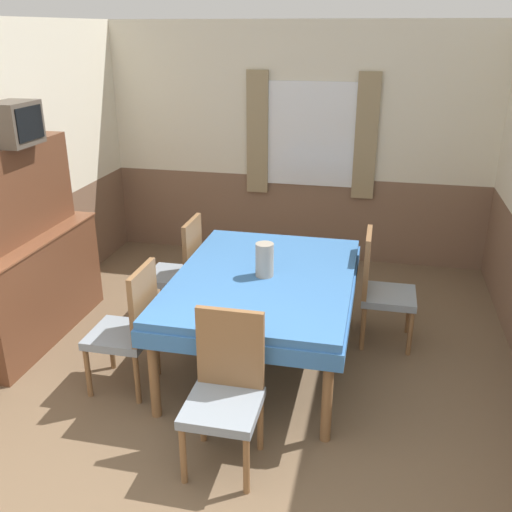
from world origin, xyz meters
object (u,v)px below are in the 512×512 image
at_px(chair_left_near, 130,326).
at_px(vase, 265,260).
at_px(chair_right_far, 380,286).
at_px(chair_left_far, 180,268).
at_px(chair_head_near, 225,388).
at_px(dining_table, 264,287).
at_px(tv, 14,124).
at_px(sideboard, 27,261).

bearing_deg(chair_left_near, vase, -58.84).
relative_size(chair_left_near, chair_right_far, 1.00).
xyz_separation_m(chair_left_near, chair_left_far, (0.00, 1.09, 0.00)).
height_order(chair_left_near, chair_head_near, same).
distance_m(dining_table, tv, 2.30).
height_order(chair_left_near, tv, tv).
bearing_deg(tv, sideboard, -139.38).
relative_size(chair_left_far, chair_right_far, 1.00).
bearing_deg(sideboard, tv, 40.62).
distance_m(dining_table, sideboard, 2.02).
xyz_separation_m(chair_left_far, tv, (-1.10, -0.51, 1.32)).
bearing_deg(chair_left_far, chair_head_near, -152.35).
bearing_deg(sideboard, chair_left_near, -25.09).
relative_size(chair_left_near, chair_left_far, 1.00).
bearing_deg(chair_left_far, chair_right_far, -90.00).
distance_m(dining_table, chair_left_near, 1.05).
relative_size(chair_head_near, chair_right_far, 1.00).
distance_m(sideboard, tv, 1.13).
relative_size(dining_table, chair_head_near, 1.92).
height_order(dining_table, chair_right_far, chair_right_far).
distance_m(dining_table, chair_head_near, 1.14).
height_order(dining_table, vase, vase).
distance_m(chair_head_near, vase, 1.19).
bearing_deg(tv, vase, -1.17).
bearing_deg(tv, chair_head_near, -30.51).
distance_m(chair_left_near, chair_head_near, 1.06).
bearing_deg(chair_head_near, chair_left_far, -62.35).
bearing_deg(dining_table, chair_head_near, -90.00).
distance_m(chair_left_near, sideboard, 1.28).
height_order(chair_head_near, vase, vase).
xyz_separation_m(sideboard, vase, (2.03, -0.00, 0.19)).
height_order(chair_right_far, tv, tv).
height_order(chair_head_near, tv, tv).
bearing_deg(chair_left_far, chair_left_near, -180.00).
bearing_deg(tv, dining_table, -0.88).
bearing_deg(dining_table, chair_left_far, 148.24).
bearing_deg(chair_head_near, chair_right_far, -117.65).
distance_m(chair_right_far, sideboard, 2.96).
bearing_deg(vase, chair_left_near, -148.84).
distance_m(chair_left_far, chair_right_far, 1.76).
relative_size(chair_left_near, vase, 3.76).
bearing_deg(tv, chair_left_near, -27.67).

